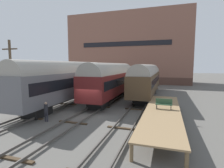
{
  "coord_description": "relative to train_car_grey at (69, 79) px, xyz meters",
  "views": [
    {
      "loc": [
        7.5,
        -15.58,
        4.89
      ],
      "look_at": [
        0.0,
        7.81,
        2.2
      ],
      "focal_mm": 28.0,
      "sensor_mm": 36.0,
      "label": 1
    }
  ],
  "objects": [
    {
      "name": "track_right",
      "position": [
        8.8,
        -3.74,
        -2.92
      ],
      "size": [
        2.6,
        60.0,
        0.26
      ],
      "color": "#4C4742",
      "rests_on": "ground"
    },
    {
      "name": "ground_plane",
      "position": [
        4.4,
        -3.74,
        -3.06
      ],
      "size": [
        200.0,
        200.0,
        0.0
      ],
      "primitive_type": "plane",
      "color": "#56544F"
    },
    {
      "name": "track_left",
      "position": [
        0.0,
        -3.74,
        -2.92
      ],
      "size": [
        2.6,
        60.0,
        0.26
      ],
      "color": "#4C4742",
      "rests_on": "ground"
    },
    {
      "name": "person_worker",
      "position": [
        2.01,
        -7.08,
        -2.01
      ],
      "size": [
        0.32,
        0.32,
        1.74
      ],
      "color": "#282833",
      "rests_on": "ground"
    },
    {
      "name": "warehouse_building",
      "position": [
        1.07,
        29.92,
        6.25
      ],
      "size": [
        32.83,
        10.28,
        18.63
      ],
      "color": "#4F342A",
      "rests_on": "ground"
    },
    {
      "name": "train_car_grey",
      "position": [
        0.0,
        0.0,
        0.0
      ],
      "size": [
        2.9,
        18.08,
        5.34
      ],
      "color": "black",
      "rests_on": "ground"
    },
    {
      "name": "bench",
      "position": [
        11.65,
        -3.76,
        -1.53
      ],
      "size": [
        1.4,
        0.4,
        0.91
      ],
      "color": "#2D4C33",
      "rests_on": "station_platform"
    },
    {
      "name": "train_car_maroon",
      "position": [
        4.4,
        3.9,
        -0.15
      ],
      "size": [
        3.05,
        15.59,
        5.15
      ],
      "color": "black",
      "rests_on": "ground"
    },
    {
      "name": "track_middle",
      "position": [
        4.4,
        -3.74,
        -2.92
      ],
      "size": [
        2.6,
        60.0,
        0.26
      ],
      "color": "#4C4742",
      "rests_on": "ground"
    },
    {
      "name": "station_platform",
      "position": [
        11.57,
        -4.22,
        -2.09
      ],
      "size": [
        2.89,
        13.91,
        1.05
      ],
      "color": "#8C704C",
      "rests_on": "ground"
    },
    {
      "name": "utility_pole",
      "position": [
        -2.84,
        -5.97,
        0.75
      ],
      "size": [
        1.8,
        0.24,
        7.3
      ],
      "color": "#473828",
      "rests_on": "ground"
    },
    {
      "name": "train_car_brown",
      "position": [
        8.8,
        8.3,
        -0.22
      ],
      "size": [
        2.91,
        18.12,
        4.98
      ],
      "color": "black",
      "rests_on": "ground"
    }
  ]
}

